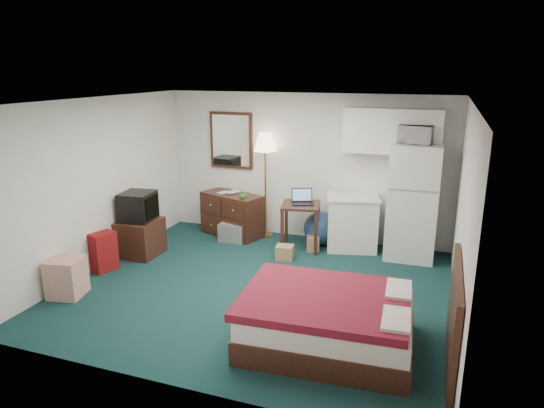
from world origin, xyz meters
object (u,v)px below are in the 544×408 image
at_px(dresser, 232,214).
at_px(tv_stand, 141,237).
at_px(kitchen_counter, 352,224).
at_px(suitcase, 103,252).
at_px(floor_lamp, 265,185).
at_px(fridge, 413,202).
at_px(bed, 328,321).
at_px(desk, 301,226).

relative_size(dresser, tv_stand, 1.76).
xyz_separation_m(dresser, kitchen_counter, (2.13, 0.02, 0.05)).
bearing_deg(dresser, suitcase, -99.22).
bearing_deg(kitchen_counter, tv_stand, -170.01).
height_order(kitchen_counter, tv_stand, kitchen_counter).
height_order(floor_lamp, fridge, floor_lamp).
relative_size(kitchen_counter, bed, 0.49).
distance_m(desk, kitchen_counter, 0.84).
distance_m(desk, tv_stand, 2.59).
xyz_separation_m(fridge, suitcase, (-4.20, -2.09, -0.61)).
xyz_separation_m(dresser, fridge, (3.06, -0.01, 0.52)).
relative_size(dresser, suitcase, 1.90).
bearing_deg(suitcase, kitchen_counter, 49.16).
relative_size(fridge, tv_stand, 2.87).
distance_m(kitchen_counter, bed, 2.99).
bearing_deg(fridge, dresser, 178.40).
relative_size(floor_lamp, fridge, 1.02).
xyz_separation_m(floor_lamp, desk, (0.77, -0.41, -0.54)).
bearing_deg(suitcase, fridge, 42.68).
distance_m(fridge, bed, 3.07).
bearing_deg(tv_stand, fridge, 18.00).
bearing_deg(desk, kitchen_counter, 8.10).
xyz_separation_m(fridge, tv_stand, (-4.05, -1.37, -0.61)).
distance_m(fridge, suitcase, 4.73).
xyz_separation_m(bed, suitcase, (-3.57, 0.86, 0.01)).
height_order(dresser, bed, dresser).
relative_size(fridge, bed, 1.02).
distance_m(floor_lamp, kitchen_counter, 1.64).
bearing_deg(desk, tv_stand, -164.70).
bearing_deg(fridge, floor_lamp, 174.61).
relative_size(bed, tv_stand, 2.80).
bearing_deg(floor_lamp, desk, -28.13).
distance_m(floor_lamp, desk, 1.02).
xyz_separation_m(kitchen_counter, suitcase, (-3.27, -2.12, -0.14)).
bearing_deg(kitchen_counter, desk, -175.44).
bearing_deg(floor_lamp, tv_stand, -135.47).
distance_m(dresser, fridge, 3.11).
xyz_separation_m(dresser, suitcase, (-1.14, -2.09, -0.09)).
bearing_deg(fridge, bed, -103.62).
xyz_separation_m(kitchen_counter, tv_stand, (-3.12, -1.40, -0.14)).
bearing_deg(dresser, bed, -31.17).
height_order(floor_lamp, tv_stand, floor_lamp).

